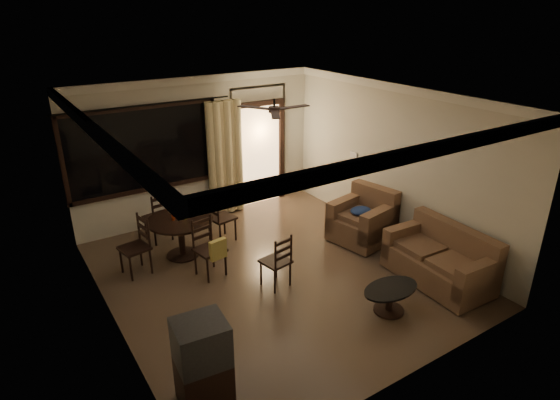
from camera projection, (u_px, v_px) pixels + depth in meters
ground at (275, 273)px, 7.55m from camera, size 5.50×5.50×0.00m
room_shell at (250, 134)px, 8.51m from camera, size 5.50×6.70×5.50m
dining_table at (181, 227)px, 7.88m from camera, size 1.10×1.10×0.91m
dining_chair_west at (136, 257)px, 7.45m from camera, size 0.48×0.48×0.95m
dining_chair_east at (222, 226)px, 8.50m from camera, size 0.48×0.48×0.95m
dining_chair_south at (211, 258)px, 7.38m from camera, size 0.48×0.53×0.95m
dining_chair_north at (159, 226)px, 8.51m from camera, size 0.48×0.48×0.95m
tv_cabinet at (203, 363)px, 4.91m from camera, size 0.59×0.54×1.03m
sofa at (441, 261)px, 7.22m from camera, size 0.94×1.67×0.87m
armchair at (364, 220)px, 8.48m from camera, size 1.10×1.10×0.95m
coffee_table at (390, 296)px, 6.51m from camera, size 0.87×0.52×0.38m
side_chair at (276, 270)px, 7.12m from camera, size 0.45×0.45×0.88m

